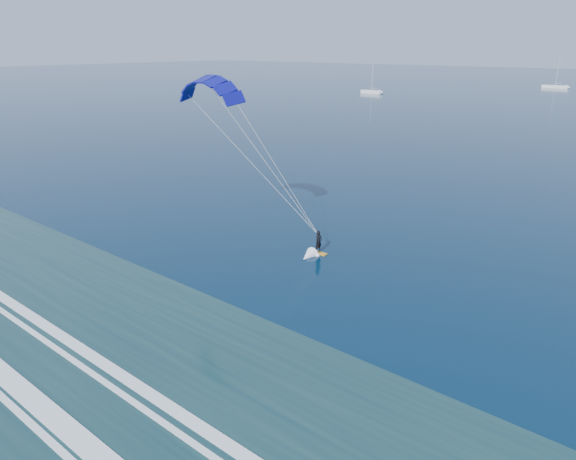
% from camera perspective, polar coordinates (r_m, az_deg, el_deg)
% --- Properties ---
extents(kitesurfer_rig, '(13.73, 6.19, 15.71)m').
position_cam_1_polar(kitesurfer_rig, '(42.92, -3.04, 8.21)').
color(kitesurfer_rig, orange).
rests_on(kitesurfer_rig, ground).
extents(sailboat_0, '(8.11, 2.40, 11.11)m').
position_cam_1_polar(sailboat_0, '(199.42, 9.27, 14.93)').
color(sailboat_0, white).
rests_on(sailboat_0, ground).
extents(sailboat_1, '(9.96, 2.40, 13.26)m').
position_cam_1_polar(sailboat_1, '(248.46, 27.55, 13.95)').
color(sailboat_1, white).
rests_on(sailboat_1, ground).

